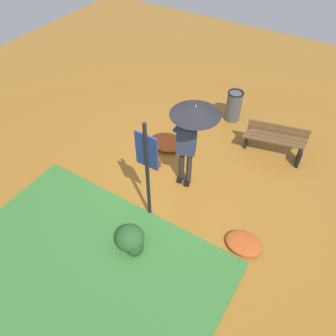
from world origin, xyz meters
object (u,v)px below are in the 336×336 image
(handbag, at_px, (155,160))
(park_bench, at_px, (275,140))
(info_sign_post, at_px, (147,162))
(trash_bin, at_px, (234,106))
(person_with_umbrella, at_px, (191,126))

(handbag, height_order, park_bench, park_bench)
(info_sign_post, xyz_separation_m, trash_bin, (0.10, 3.81, -1.03))
(park_bench, bearing_deg, trash_bin, 151.46)
(info_sign_post, height_order, park_bench, info_sign_post)
(person_with_umbrella, height_order, park_bench, person_with_umbrella)
(person_with_umbrella, height_order, trash_bin, person_with_umbrella)
(person_with_umbrella, xyz_separation_m, info_sign_post, (-0.23, -1.17, -0.11))
(handbag, bearing_deg, person_with_umbrella, -5.52)
(person_with_umbrella, bearing_deg, trash_bin, 92.76)
(trash_bin, bearing_deg, person_with_umbrella, -87.24)
(handbag, relative_size, park_bench, 0.26)
(info_sign_post, height_order, handbag, info_sign_post)
(handbag, xyz_separation_m, park_bench, (2.17, 1.81, 0.28))
(person_with_umbrella, relative_size, handbag, 5.53)
(trash_bin, bearing_deg, info_sign_post, -91.48)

